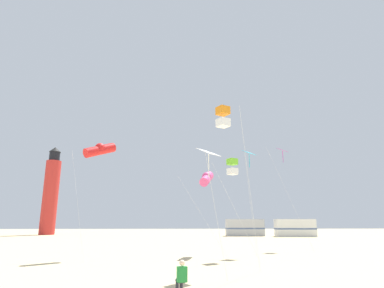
% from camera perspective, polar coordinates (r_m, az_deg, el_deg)
% --- Properties ---
extents(kite_flyer_standing, '(0.43, 0.56, 1.16)m').
position_cam_1_polar(kite_flyer_standing, '(12.12, -1.94, -22.65)').
color(kite_flyer_standing, '#238438').
rests_on(kite_flyer_standing, ground).
extents(kite_tube_rainbow, '(3.50, 3.56, 6.49)m').
position_cam_1_polar(kite_tube_rainbow, '(25.14, 2.67, -6.18)').
color(kite_tube_rainbow, silver).
rests_on(kite_tube_rainbow, ground).
extents(kite_diamond_cyan, '(1.22, 1.22, 8.07)m').
position_cam_1_polar(kite_diamond_cyan, '(25.89, 10.24, -2.18)').
color(kite_diamond_cyan, silver).
rests_on(kite_diamond_cyan, ground).
extents(kite_diamond_white, '(1.35, 1.35, 5.91)m').
position_cam_1_polar(kite_diamond_white, '(15.14, 3.05, -2.18)').
color(kite_diamond_white, silver).
rests_on(kite_diamond_white, ground).
extents(kite_box_lime, '(2.91, 1.99, 6.86)m').
position_cam_1_polar(kite_box_lime, '(22.86, 7.27, -4.08)').
color(kite_box_lime, silver).
rests_on(kite_box_lime, ground).
extents(kite_tube_scarlet, '(3.18, 3.17, 8.35)m').
position_cam_1_polar(kite_tube_scarlet, '(24.43, -16.24, -0.99)').
color(kite_tube_scarlet, silver).
rests_on(kite_tube_scarlet, ground).
extents(kite_diamond_magenta, '(3.47, 2.63, 9.39)m').
position_cam_1_polar(kite_diamond_magenta, '(31.72, 16.05, -1.71)').
color(kite_diamond_magenta, silver).
rests_on(kite_diamond_magenta, ground).
extents(kite_box_orange, '(2.22, 2.39, 8.68)m').
position_cam_1_polar(kite_box_orange, '(17.63, 5.62, 4.86)').
color(kite_box_orange, silver).
rests_on(kite_box_orange, ground).
extents(lighthouse_distant, '(2.80, 2.80, 16.80)m').
position_cam_1_polar(lighthouse_distant, '(67.32, -24.09, -7.97)').
color(lighthouse_distant, red).
rests_on(lighthouse_distant, ground).
extents(rv_van_silver, '(6.45, 2.37, 2.80)m').
position_cam_1_polar(rv_van_silver, '(57.18, 9.48, -14.63)').
color(rv_van_silver, '#B7BABF').
rests_on(rv_van_silver, ground).
extents(rv_van_white, '(6.50, 2.51, 2.80)m').
position_cam_1_polar(rv_van_white, '(56.80, 18.05, -14.17)').
color(rv_van_white, white).
rests_on(rv_van_white, ground).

